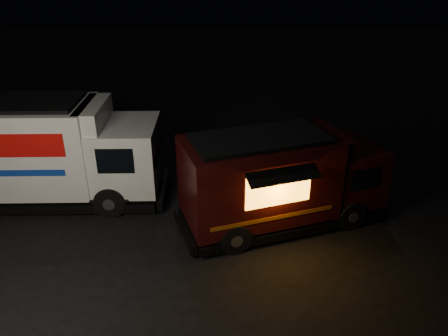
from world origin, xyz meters
TOP-DOWN VIEW (x-y plane):
  - ground at (0.00, 0.00)m, footprint 80.00×80.00m
  - white_truck at (-3.85, 3.18)m, footprint 7.79×2.79m
  - red_truck at (3.76, 1.46)m, footprint 6.83×4.09m

SIDE VIEW (x-z plane):
  - ground at x=0.00m, z-range 0.00..0.00m
  - red_truck at x=3.76m, z-range 0.00..2.99m
  - white_truck at x=-3.85m, z-range 0.00..3.51m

